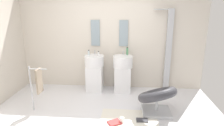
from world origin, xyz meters
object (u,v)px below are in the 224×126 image
Objects in this scene: lounge_chair at (157,97)px; soap_bottle_green at (127,51)px; magazine_red at (114,123)px; soap_bottle_white at (99,54)px; magazine_charcoal at (142,120)px; pedestal_sink_left at (94,72)px; towel_rack at (38,82)px; shower_column at (168,49)px; soap_bottle_clear at (89,53)px; pedestal_sink_right at (123,72)px; coffee_mug at (122,120)px.

soap_bottle_green is (-0.61, 1.19, 0.67)m from lounge_chair.
magazine_red is 1.83m from soap_bottle_white.
magazine_charcoal is 1.10× the size of soap_bottle_green.
pedestal_sink_left is 1.08× the size of towel_rack.
shower_column is 1.98m from soap_bottle_clear.
shower_column reaches higher than soap_bottle_clear.
pedestal_sink_right is (0.72, 0.00, 0.00)m from pedestal_sink_left.
coffee_mug is at bearing -13.42° from magazine_red.
magazine_red is at bearing -67.74° from pedestal_sink_left.
soap_bottle_green is at bearing 87.62° from coffee_mug.
lounge_chair is at bearing -37.74° from soap_bottle_white.
lounge_chair is at bearing 2.26° from towel_rack.
magazine_charcoal is 0.39m from coffee_mug.
lounge_chair is 0.85m from coffee_mug.
soap_bottle_green is at bearing 99.32° from magazine_charcoal.
soap_bottle_clear reaches higher than pedestal_sink_left.
coffee_mug is 1.95m from soap_bottle_clear.
coffee_mug is at bearing -58.83° from soap_bottle_clear.
soap_bottle_white reaches higher than lounge_chair.
towel_rack is at bearing -177.74° from lounge_chair.
soap_bottle_clear is (-0.75, 1.51, 0.96)m from magazine_red.
shower_column is 1.51m from lounge_chair.
towel_rack is at bearing -125.27° from soap_bottle_clear.
lounge_chair is (1.43, -1.04, -0.15)m from pedestal_sink_left.
soap_bottle_white is (-0.63, 1.43, 0.92)m from coffee_mug.
coffee_mug is at bearing -168.93° from magazine_charcoal.
soap_bottle_clear is at bearing 130.29° from magazine_charcoal.
pedestal_sink_left is at bearing -169.88° from soap_bottle_green.
lounge_chair is 11.70× the size of coffee_mug.
pedestal_sink_left is at bearing -173.17° from shower_column.
magazine_red is 1.14× the size of soap_bottle_green.
magazine_charcoal is at bearing -132.74° from lounge_chair.
magazine_charcoal is (-0.30, -0.33, -0.33)m from lounge_chair.
soap_bottle_white is at bearing -177.50° from pedestal_sink_right.
pedestal_sink_right is 5.15× the size of soap_bottle_green.
pedestal_sink_right is 10.87× the size of coffee_mug.
soap_bottle_green is at bearing 117.20° from lounge_chair.
shower_column is at bearing 4.12° from soap_bottle_green.
pedestal_sink_left is 1.00× the size of pedestal_sink_right.
towel_rack is at bearing 135.62° from magazine_red.
shower_column is 9.40× the size of magazine_charcoal.
coffee_mug is at bearing -92.38° from soap_bottle_green.
soap_bottle_green reaches higher than magazine_red.
pedestal_sink_right reaches higher than coffee_mug.
pedestal_sink_right reaches higher than lounge_chair.
shower_column is (1.11, 0.22, 0.58)m from pedestal_sink_right.
magazine_red is at bearing -71.40° from soap_bottle_white.
pedestal_sink_left is 0.98m from soap_bottle_green.
soap_bottle_white reaches higher than pedestal_sink_right.
shower_column is 2.36m from magazine_red.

